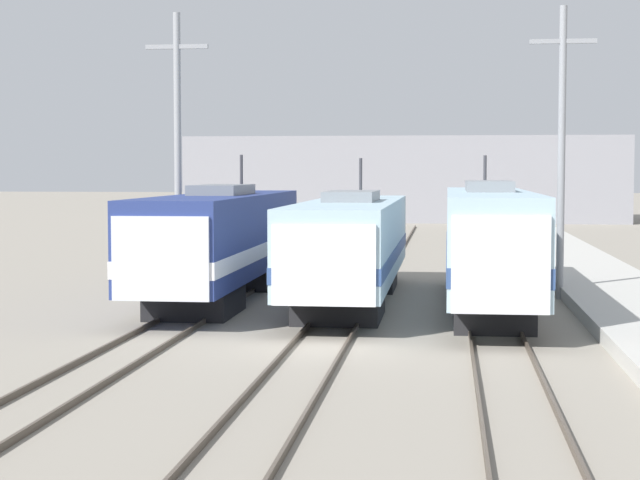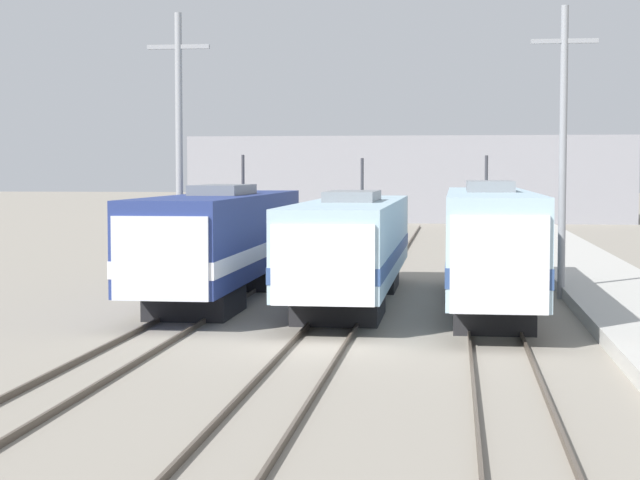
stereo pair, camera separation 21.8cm
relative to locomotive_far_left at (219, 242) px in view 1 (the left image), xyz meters
The scene contains 10 objects.
ground_plane 10.35m from the locomotive_far_left, 62.55° to the right, with size 400.00×400.00×0.00m, color gray.
rail_pair_far_left 9.22m from the locomotive_far_left, 90.00° to the right, with size 1.51×120.00×0.15m.
rail_pair_center 10.34m from the locomotive_far_left, 62.55° to the right, with size 1.51×120.00×0.15m.
rail_pair_far_right 13.12m from the locomotive_far_left, 43.90° to the right, with size 1.51×120.00×0.15m.
locomotive_far_left is the anchor object (origin of this frame).
locomotive_center 4.68m from the locomotive_far_left, ahead, with size 3.12×17.21×5.09m.
locomotive_far_right 9.43m from the locomotive_far_left, ahead, with size 2.76×16.98×5.18m.
catenary_tower_left 4.57m from the locomotive_far_left, 131.77° to the left, with size 2.36×0.27×10.46m.
catenary_tower_right 12.70m from the locomotive_far_left, 10.72° to the left, with size 2.36×0.27×10.46m.
depot_building 65.02m from the locomotive_far_left, 86.41° to the left, with size 39.50×15.49×7.70m.
Camera 1 is at (3.31, -27.80, 4.61)m, focal length 60.00 mm.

